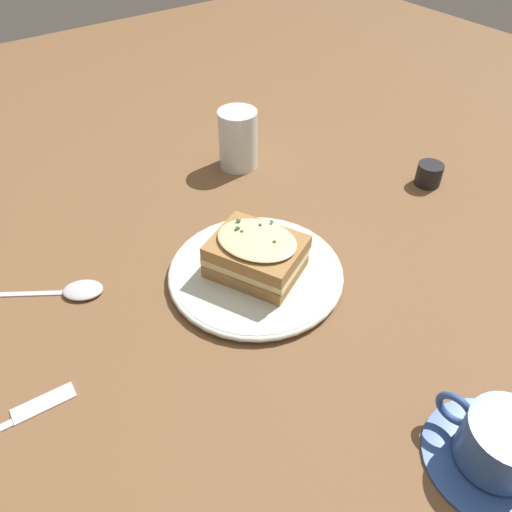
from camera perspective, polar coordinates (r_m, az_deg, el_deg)
name	(u,v)px	position (r m, az deg, el deg)	size (l,w,h in m)	color
ground_plane	(266,286)	(0.70, 1.11, -3.49)	(2.40, 2.40, 0.00)	brown
dinner_plate	(256,273)	(0.71, 0.00, -1.92)	(0.25, 0.25, 0.01)	silver
sandwich	(257,254)	(0.68, 0.16, 0.25)	(0.14, 0.15, 0.06)	#A37542
teacup_with_saucer	(498,446)	(0.58, 25.91, -18.95)	(0.14, 0.14, 0.07)	#33569E
water_glass	(238,139)	(0.92, -2.07, 13.20)	(0.07, 0.07, 0.11)	silver
fork	(12,418)	(0.63, -26.10, -16.31)	(0.18, 0.03, 0.00)	silver
spoon	(76,290)	(0.73, -19.88, -3.73)	(0.14, 0.11, 0.01)	silver
condiment_pot	(429,174)	(0.93, 19.17, 8.81)	(0.04, 0.04, 0.04)	black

